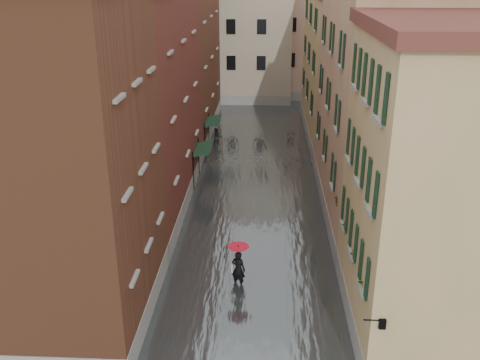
# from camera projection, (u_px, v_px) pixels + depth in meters

# --- Properties ---
(ground) EXTENTS (120.00, 120.00, 0.00)m
(ground) POSITION_uv_depth(u_px,v_px,m) (250.00, 292.00, 23.82)
(ground) COLOR slate
(ground) RESTS_ON ground
(floodwater) EXTENTS (10.00, 60.00, 0.20)m
(floodwater) POSITION_uv_depth(u_px,v_px,m) (256.00, 181.00, 35.83)
(floodwater) COLOR #4B5153
(floodwater) RESTS_ON ground
(building_left_near) EXTENTS (6.00, 8.00, 13.00)m
(building_left_near) POSITION_uv_depth(u_px,v_px,m) (62.00, 169.00, 19.86)
(building_left_near) COLOR brown
(building_left_near) RESTS_ON ground
(building_left_mid) EXTENTS (6.00, 14.00, 12.50)m
(building_left_mid) POSITION_uv_depth(u_px,v_px,m) (132.00, 104.00, 30.14)
(building_left_mid) COLOR maroon
(building_left_mid) RESTS_ON ground
(building_left_far) EXTENTS (6.00, 16.00, 14.00)m
(building_left_far) POSITION_uv_depth(u_px,v_px,m) (175.00, 51.00, 43.76)
(building_left_far) COLOR brown
(building_left_far) RESTS_ON ground
(building_right_near) EXTENTS (6.00, 8.00, 11.50)m
(building_right_near) POSITION_uv_depth(u_px,v_px,m) (441.00, 195.00, 19.50)
(building_right_near) COLOR tan
(building_right_near) RESTS_ON ground
(building_right_mid) EXTENTS (6.00, 14.00, 13.00)m
(building_right_mid) POSITION_uv_depth(u_px,v_px,m) (383.00, 103.00, 29.41)
(building_right_mid) COLOR tan
(building_right_mid) RESTS_ON ground
(building_right_far) EXTENTS (6.00, 16.00, 11.50)m
(building_right_far) POSITION_uv_depth(u_px,v_px,m) (346.00, 68.00, 43.59)
(building_right_far) COLOR tan
(building_right_far) RESTS_ON ground
(building_end_cream) EXTENTS (12.00, 9.00, 13.00)m
(building_end_cream) POSITION_uv_depth(u_px,v_px,m) (234.00, 37.00, 56.73)
(building_end_cream) COLOR #B0A88C
(building_end_cream) RESTS_ON ground
(building_end_pink) EXTENTS (10.00, 9.00, 12.00)m
(building_end_pink) POSITION_uv_depth(u_px,v_px,m) (317.00, 40.00, 58.36)
(building_end_pink) COLOR tan
(building_end_pink) RESTS_ON ground
(awning_near) EXTENTS (1.09, 2.88, 2.80)m
(awning_near) POSITION_uv_depth(u_px,v_px,m) (203.00, 150.00, 34.55)
(awning_near) COLOR #15301F
(awning_near) RESTS_ON ground
(awning_far) EXTENTS (1.09, 3.00, 2.80)m
(awning_far) POSITION_uv_depth(u_px,v_px,m) (213.00, 122.00, 40.67)
(awning_far) COLOR #15301F
(awning_far) RESTS_ON ground
(wall_lantern) EXTENTS (0.71, 0.22, 0.35)m
(wall_lantern) POSITION_uv_depth(u_px,v_px,m) (381.00, 323.00, 16.94)
(wall_lantern) COLOR black
(wall_lantern) RESTS_ON ground
(window_planters) EXTENTS (0.59, 8.06, 0.84)m
(window_planters) POSITION_uv_depth(u_px,v_px,m) (352.00, 232.00, 21.62)
(window_planters) COLOR brown
(window_planters) RESTS_ON ground
(pedestrian_main) EXTENTS (0.97, 0.97, 2.06)m
(pedestrian_main) POSITION_uv_depth(u_px,v_px,m) (238.00, 263.00, 23.78)
(pedestrian_main) COLOR black
(pedestrian_main) RESTS_ON ground
(pedestrian_far) EXTENTS (0.85, 0.72, 1.54)m
(pedestrian_far) POSITION_uv_depth(u_px,v_px,m) (217.00, 138.00, 42.56)
(pedestrian_far) COLOR black
(pedestrian_far) RESTS_ON ground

